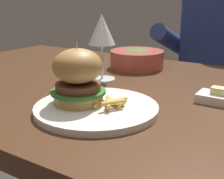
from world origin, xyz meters
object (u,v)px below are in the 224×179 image
object	(u,v)px
burger_sandwich	(78,76)
diner_person	(223,92)
main_plate	(96,108)
wine_glass	(102,32)
soup_bowl	(137,58)
butter_dish	(218,97)

from	to	relation	value
burger_sandwich	diner_person	bearing A→B (deg)	83.12
main_plate	burger_sandwich	xyz separation A→B (m)	(-0.04, -0.01, 0.07)
wine_glass	soup_bowl	bearing A→B (deg)	87.48
burger_sandwich	soup_bowl	xyz separation A→B (m)	(-0.09, 0.42, -0.04)
burger_sandwich	diner_person	xyz separation A→B (m)	(0.11, 0.88, -0.25)
butter_dish	soup_bowl	bearing A→B (deg)	146.70
soup_bowl	diner_person	xyz separation A→B (m)	(0.19, 0.46, -0.21)
soup_bowl	diner_person	distance (m)	0.54
main_plate	wine_glass	world-z (taller)	wine_glass
main_plate	burger_sandwich	world-z (taller)	burger_sandwich
soup_bowl	wine_glass	bearing A→B (deg)	-92.52
burger_sandwich	diner_person	size ratio (longest dim) A/B	0.11
main_plate	wine_glass	distance (m)	0.29
soup_bowl	diner_person	bearing A→B (deg)	67.32
burger_sandwich	soup_bowl	distance (m)	0.43
main_plate	diner_person	distance (m)	0.89
butter_dish	wine_glass	bearing A→B (deg)	176.45
butter_dish	soup_bowl	xyz separation A→B (m)	(-0.33, 0.21, 0.02)
soup_bowl	main_plate	bearing A→B (deg)	-72.91
diner_person	butter_dish	bearing A→B (deg)	-78.64
soup_bowl	diner_person	size ratio (longest dim) A/B	0.15
burger_sandwich	wine_glass	distance (m)	0.25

